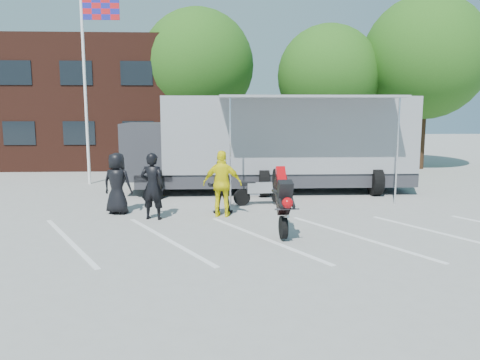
{
  "coord_description": "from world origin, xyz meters",
  "views": [
    {
      "loc": [
        -0.92,
        -10.31,
        3.19
      ],
      "look_at": [
        -0.33,
        2.18,
        1.3
      ],
      "focal_mm": 35.0,
      "sensor_mm": 36.0,
      "label": 1
    }
  ],
  "objects": [
    {
      "name": "spectator_hivis",
      "position": [
        -0.8,
        3.47,
        0.99
      ],
      "size": [
        1.22,
        0.65,
        1.99
      ],
      "primitive_type": "imported",
      "rotation": [
        0.0,
        0.0,
        2.99
      ],
      "color": "#FFF10D",
      "rests_on": "ground"
    },
    {
      "name": "spectator_leather_b",
      "position": [
        -2.83,
        3.21,
        0.98
      ],
      "size": [
        0.8,
        0.6,
        1.96
      ],
      "primitive_type": "imported",
      "rotation": [
        0.0,
        0.0,
        2.94
      ],
      "color": "black",
      "rests_on": "ground"
    },
    {
      "name": "parking_bay_lines",
      "position": [
        0.0,
        1.0,
        0.01
      ],
      "size": [
        18.09,
        13.33,
        0.01
      ],
      "primitive_type": "cube",
      "rotation": [
        0.0,
        0.0,
        0.52
      ],
      "color": "white",
      "rests_on": "ground"
    },
    {
      "name": "spectator_leather_c",
      "position": [
        -0.86,
        3.95,
        0.82
      ],
      "size": [
        0.8,
        0.63,
        1.64
      ],
      "primitive_type": "imported",
      "rotation": [
        0.0,
        0.0,
        3.14
      ],
      "color": "black",
      "rests_on": "ground"
    },
    {
      "name": "tree_mid",
      "position": [
        5.0,
        15.0,
        4.94
      ],
      "size": [
        5.44,
        5.44,
        7.68
      ],
      "color": "#382314",
      "rests_on": "ground"
    },
    {
      "name": "tree_left",
      "position": [
        -2.0,
        16.0,
        5.57
      ],
      "size": [
        6.12,
        6.12,
        8.64
      ],
      "color": "#382314",
      "rests_on": "ground"
    },
    {
      "name": "transporter_truck",
      "position": [
        1.28,
        7.79,
        0.0
      ],
      "size": [
        11.56,
        5.58,
        3.68
      ],
      "primitive_type": null,
      "rotation": [
        0.0,
        0.0,
        0.0
      ],
      "color": "gray",
      "rests_on": "ground"
    },
    {
      "name": "ground",
      "position": [
        0.0,
        0.0,
        0.0
      ],
      "size": [
        100.0,
        100.0,
        0.0
      ],
      "primitive_type": "plane",
      "color": "#979793",
      "rests_on": "ground"
    },
    {
      "name": "parked_motorcycle",
      "position": [
        0.51,
        5.09,
        0.0
      ],
      "size": [
        1.95,
        0.83,
        0.99
      ],
      "primitive_type": null,
      "rotation": [
        0.0,
        0.0,
        1.68
      ],
      "color": "#ACADB1",
      "rests_on": "ground"
    },
    {
      "name": "spectator_leather_a",
      "position": [
        -4.02,
        4.01,
        0.94
      ],
      "size": [
        1.06,
        0.84,
        1.89
      ],
      "primitive_type": "imported",
      "rotation": [
        0.0,
        0.0,
        2.86
      ],
      "color": "black",
      "rests_on": "ground"
    },
    {
      "name": "flagpole",
      "position": [
        -6.24,
        10.0,
        5.05
      ],
      "size": [
        1.61,
        0.12,
        8.0
      ],
      "color": "white",
      "rests_on": "ground"
    },
    {
      "name": "stunt_bike_rider",
      "position": [
        0.63,
        1.43,
        0.0
      ],
      "size": [
        0.86,
        1.66,
        1.9
      ],
      "primitive_type": null,
      "rotation": [
        0.0,
        0.0,
        0.06
      ],
      "color": "black",
      "rests_on": "ground"
    },
    {
      "name": "office_building",
      "position": [
        -10.0,
        18.0,
        3.5
      ],
      "size": [
        18.0,
        8.0,
        7.0
      ],
      "primitive_type": "cube",
      "color": "#411D14",
      "rests_on": "ground"
    },
    {
      "name": "tree_right",
      "position": [
        10.0,
        14.5,
        5.88
      ],
      "size": [
        6.46,
        6.46,
        9.12
      ],
      "color": "#382314",
      "rests_on": "ground"
    }
  ]
}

